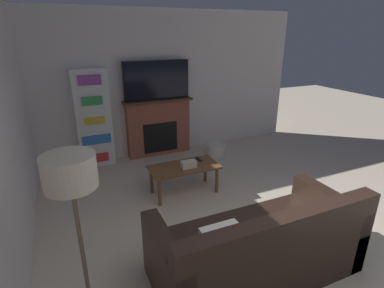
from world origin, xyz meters
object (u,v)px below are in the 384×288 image
couch (257,249)px  floor_lamp (72,189)px  coffee_table (184,170)px  bookshelf (94,119)px  fireplace (159,127)px  tv (157,80)px  storage_basket (216,149)px

couch → floor_lamp: size_ratio=1.28×
couch → coffee_table: 1.80m
coffee_table → bookshelf: 2.00m
couch → floor_lamp: (-1.57, -0.03, 1.04)m
fireplace → coffee_table: size_ratio=1.29×
tv → storage_basket: 1.76m
bookshelf → tv: bearing=0.1°
fireplace → storage_basket: size_ratio=3.54×
coffee_table → floor_lamp: size_ratio=0.65×
couch → coffee_table: couch is taller
couch → floor_lamp: 1.88m
coffee_table → bookshelf: bookshelf is taller
bookshelf → coffee_table: bearing=-57.5°
coffee_table → storage_basket: bearing=44.7°
bookshelf → floor_lamp: 3.54m
coffee_table → storage_basket: 1.68m
tv → coffee_table: (-0.15, -1.63, -1.08)m
fireplace → floor_lamp: bearing=-115.9°
couch → coffee_table: (-0.02, 1.80, 0.08)m
fireplace → tv: tv is taller
storage_basket → floor_lamp: bearing=-132.2°
bookshelf → floor_lamp: (-0.50, -3.47, 0.48)m
fireplace → couch: fireplace is taller
coffee_table → floor_lamp: (-1.54, -1.84, 0.96)m
coffee_table → tv: bearing=84.7°
fireplace → storage_basket: bearing=-25.6°
bookshelf → storage_basket: size_ratio=4.62×
couch → storage_basket: (1.15, 2.97, -0.20)m
bookshelf → storage_basket: bearing=-11.9°
couch → storage_basket: size_ratio=5.44×
couch → coffee_table: bearing=90.8°
couch → bookshelf: bearing=107.2°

